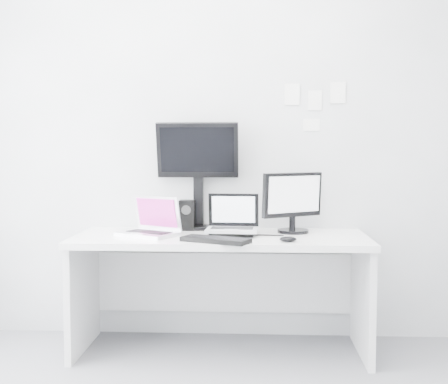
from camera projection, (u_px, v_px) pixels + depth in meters
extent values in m
plane|color=silver|center=(224.00, 136.00, 3.93)|extent=(3.60, 0.00, 3.60)
cube|color=white|center=(221.00, 294.00, 3.65)|extent=(1.80, 0.70, 0.73)
cube|color=silver|center=(147.00, 215.00, 3.60)|extent=(0.42, 0.39, 0.26)
cube|color=black|center=(187.00, 215.00, 3.85)|extent=(0.10, 0.10, 0.20)
cube|color=#B1B4B9|center=(232.00, 214.00, 3.61)|extent=(0.33, 0.26, 0.26)
cube|color=black|center=(198.00, 175.00, 3.88)|extent=(0.53, 0.20, 0.73)
cube|color=black|center=(293.00, 202.00, 3.73)|extent=(0.47, 0.40, 0.40)
cube|color=black|center=(216.00, 240.00, 3.36)|extent=(0.42, 0.29, 0.03)
ellipsoid|color=black|center=(288.00, 239.00, 3.37)|extent=(0.10, 0.06, 0.03)
cube|color=white|center=(292.00, 94.00, 3.88)|extent=(0.10, 0.00, 0.14)
cube|color=white|center=(315.00, 100.00, 3.87)|extent=(0.09, 0.00, 0.13)
cube|color=white|center=(338.00, 93.00, 3.86)|extent=(0.10, 0.00, 0.14)
cube|color=white|center=(312.00, 125.00, 3.88)|extent=(0.11, 0.00, 0.08)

